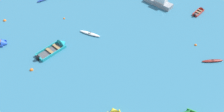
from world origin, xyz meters
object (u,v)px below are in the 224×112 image
at_px(rowboat_turquoise_near_right, 58,46).
at_px(mooring_buoy_trailing, 5,21).
at_px(rowboat_red_near_left, 200,11).
at_px(mooring_buoy_outer_edge, 32,70).
at_px(mooring_buoy_between_boats_left, 64,19).
at_px(mooring_buoy_near_foreground, 196,45).
at_px(kayak_white_far_right, 90,34).
at_px(motor_launch_grey_back_row_left, 157,1).
at_px(kayak_maroon_back_row_right, 213,61).

distance_m(rowboat_turquoise_near_right, mooring_buoy_trailing, 11.14).
bearing_deg(rowboat_red_near_left, mooring_buoy_outer_edge, -138.90).
height_order(mooring_buoy_between_boats_left, mooring_buoy_near_foreground, mooring_buoy_near_foreground).
height_order(rowboat_red_near_left, mooring_buoy_outer_edge, rowboat_red_near_left).
height_order(kayak_white_far_right, mooring_buoy_outer_edge, kayak_white_far_right).
height_order(mooring_buoy_trailing, mooring_buoy_near_foreground, mooring_buoy_trailing).
distance_m(rowboat_turquoise_near_right, mooring_buoy_between_boats_left, 6.73).
distance_m(rowboat_red_near_left, mooring_buoy_trailing, 31.10).
xyz_separation_m(kayak_white_far_right, motor_launch_grey_back_row_left, (8.62, 10.40, 0.40)).
distance_m(kayak_maroon_back_row_right, mooring_buoy_trailing, 31.08).
height_order(rowboat_red_near_left, rowboat_turquoise_near_right, rowboat_turquoise_near_right).
xyz_separation_m(motor_launch_grey_back_row_left, mooring_buoy_outer_edge, (-13.73, -18.89, -0.55)).
bearing_deg(kayak_white_far_right, rowboat_turquoise_near_right, -132.78).
height_order(mooring_buoy_outer_edge, mooring_buoy_near_foreground, mooring_buoy_outer_edge).
xyz_separation_m(kayak_maroon_back_row_right, mooring_buoy_near_foreground, (-2.12, 2.80, -0.13)).
relative_size(kayak_maroon_back_row_right, mooring_buoy_near_foreground, 7.82).
height_order(rowboat_red_near_left, kayak_maroon_back_row_right, rowboat_red_near_left).
bearing_deg(kayak_white_far_right, motor_launch_grey_back_row_left, 50.34).
bearing_deg(mooring_buoy_between_boats_left, motor_launch_grey_back_row_left, 28.99).
bearing_deg(mooring_buoy_trailing, mooring_buoy_between_boats_left, 16.62).
xyz_separation_m(kayak_maroon_back_row_right, mooring_buoy_between_boats_left, (-22.22, 4.55, -0.13)).
distance_m(kayak_white_far_right, mooring_buoy_outer_edge, 9.92).
relative_size(motor_launch_grey_back_row_left, mooring_buoy_near_foreground, 15.04).
relative_size(kayak_maroon_back_row_right, mooring_buoy_between_boats_left, 8.69).
height_order(motor_launch_grey_back_row_left, mooring_buoy_between_boats_left, motor_launch_grey_back_row_left).
distance_m(kayak_white_far_right, mooring_buoy_trailing, 13.86).
distance_m(kayak_white_far_right, mooring_buoy_near_foreground, 15.08).
height_order(rowboat_turquoise_near_right, mooring_buoy_outer_edge, rowboat_turquoise_near_right).
distance_m(rowboat_red_near_left, rowboat_turquoise_near_right, 23.41).
bearing_deg(rowboat_turquoise_near_right, mooring_buoy_near_foreground, 14.51).
bearing_deg(motor_launch_grey_back_row_left, mooring_buoy_between_boats_left, -151.01).
xyz_separation_m(rowboat_turquoise_near_right, kayak_maroon_back_row_right, (20.59, 1.98, -0.07)).
relative_size(kayak_maroon_back_row_right, mooring_buoy_outer_edge, 6.07).
relative_size(rowboat_turquoise_near_right, motor_launch_grey_back_row_left, 0.86).
xyz_separation_m(mooring_buoy_between_boats_left, mooring_buoy_outer_edge, (-0.06, -11.31, 0.00)).
distance_m(motor_launch_grey_back_row_left, mooring_buoy_trailing, 24.70).
distance_m(mooring_buoy_between_boats_left, mooring_buoy_trailing, 9.19).
height_order(kayak_white_far_right, kayak_maroon_back_row_right, kayak_white_far_right).
height_order(mooring_buoy_between_boats_left, mooring_buoy_outer_edge, mooring_buoy_outer_edge).
xyz_separation_m(kayak_white_far_right, rowboat_turquoise_near_right, (-3.43, -3.71, 0.05)).
xyz_separation_m(kayak_maroon_back_row_right, mooring_buoy_trailing, (-31.02, 1.92, -0.13)).
distance_m(mooring_buoy_between_boats_left, mooring_buoy_outer_edge, 11.31).
distance_m(mooring_buoy_outer_edge, mooring_buoy_trailing, 12.33).
relative_size(rowboat_turquoise_near_right, mooring_buoy_near_foreground, 12.98).
relative_size(mooring_buoy_between_boats_left, mooring_buoy_trailing, 0.68).
bearing_deg(mooring_buoy_outer_edge, mooring_buoy_trailing, 135.21).
bearing_deg(kayak_maroon_back_row_right, motor_launch_grey_back_row_left, 125.15).
bearing_deg(motor_launch_grey_back_row_left, mooring_buoy_outer_edge, -126.01).
bearing_deg(mooring_buoy_near_foreground, motor_launch_grey_back_row_left, 124.53).
distance_m(motor_launch_grey_back_row_left, mooring_buoy_near_foreground, 11.33).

